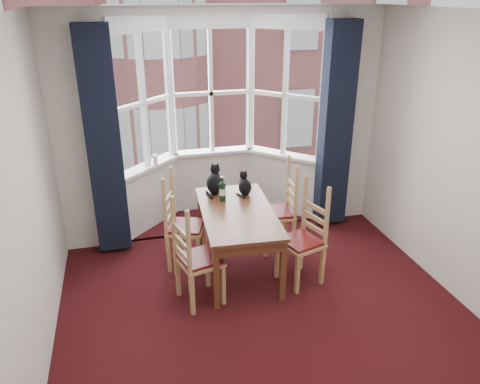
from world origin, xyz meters
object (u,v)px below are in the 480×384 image
object	(u,v)px
wine_bottle	(223,190)
chair_left_near	(191,263)
dining_table	(237,218)
candle_tall	(155,160)
cat_right	(245,186)
chair_right_near	(307,241)
chair_right_far	(284,213)
chair_left_far	(178,228)
cat_left	(215,182)

from	to	relation	value
wine_bottle	chair_left_near	bearing A→B (deg)	-122.08
dining_table	candle_tall	world-z (taller)	candle_tall
chair_left_near	wine_bottle	xyz separation A→B (m)	(0.50, 0.80, 0.40)
cat_right	candle_tall	world-z (taller)	cat_right
chair_right_near	chair_right_far	xyz separation A→B (m)	(-0.02, 0.71, 0.00)
chair_left_far	chair_right_far	distance (m)	1.29
chair_left_near	chair_left_far	world-z (taller)	same
cat_left	chair_right_far	bearing A→B (deg)	-13.92
chair_right_near	chair_left_far	bearing A→B (deg)	153.73
chair_left_far	chair_right_far	xyz separation A→B (m)	(1.29, 0.06, 0.00)
cat_left	wine_bottle	xyz separation A→B (m)	(0.04, -0.24, -0.01)
chair_left_far	chair_right_far	world-z (taller)	same
chair_left_far	dining_table	bearing A→B (deg)	-23.99
dining_table	chair_left_far	xyz separation A→B (m)	(-0.63, 0.28, -0.18)
chair_left_far	candle_tall	distance (m)	1.17
cat_right	chair_right_far	bearing A→B (deg)	-8.83
chair_right_near	dining_table	bearing A→B (deg)	151.72
chair_right_near	cat_left	xyz separation A→B (m)	(-0.82, 0.91, 0.40)
cat_right	wine_bottle	distance (m)	0.31
cat_right	wine_bottle	xyz separation A→B (m)	(-0.29, -0.11, 0.02)
dining_table	chair_right_near	xyz separation A→B (m)	(0.68, -0.37, -0.18)
chair_left_near	chair_left_far	bearing A→B (deg)	91.99
dining_table	chair_left_near	world-z (taller)	chair_left_near
chair_right_near	wine_bottle	size ratio (longest dim) A/B	3.14
chair_right_far	cat_right	world-z (taller)	cat_right
chair_left_near	chair_right_near	bearing A→B (deg)	5.76
chair_right_near	cat_right	world-z (taller)	cat_right
chair_left_far	cat_left	bearing A→B (deg)	28.43
chair_right_near	cat_right	xyz separation A→B (m)	(-0.49, 0.78, 0.38)
dining_table	chair_left_far	size ratio (longest dim) A/B	1.62
candle_tall	cat_left	bearing A→B (deg)	-52.39
chair_right_far	wine_bottle	xyz separation A→B (m)	(-0.76, -0.04, 0.40)
chair_left_near	cat_left	bearing A→B (deg)	66.14
cat_left	candle_tall	distance (m)	1.02
dining_table	chair_right_far	world-z (taller)	chair_right_far
chair_left_near	wine_bottle	world-z (taller)	wine_bottle
chair_left_near	chair_right_far	distance (m)	1.52
chair_left_near	chair_left_far	size ratio (longest dim) A/B	1.00
wine_bottle	chair_right_far	bearing A→B (deg)	2.81
dining_table	cat_right	distance (m)	0.50
chair_right_near	chair_left_near	bearing A→B (deg)	-174.24
chair_left_near	cat_left	size ratio (longest dim) A/B	2.55
cat_left	chair_left_far	bearing A→B (deg)	-151.57
wine_bottle	chair_left_far	bearing A→B (deg)	-177.08
dining_table	chair_left_far	world-z (taller)	chair_left_far
chair_left_near	cat_left	world-z (taller)	cat_left
wine_bottle	cat_left	bearing A→B (deg)	100.41
cat_right	chair_right_near	bearing A→B (deg)	-58.01
chair_right_far	candle_tall	distance (m)	1.80
chair_left_near	wine_bottle	size ratio (longest dim) A/B	3.14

